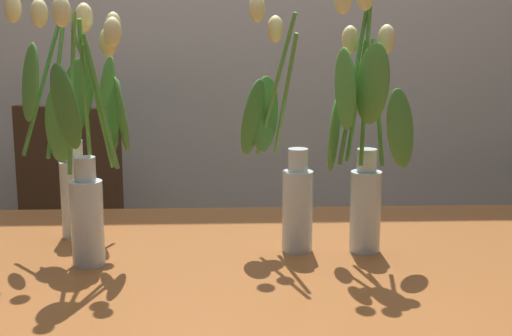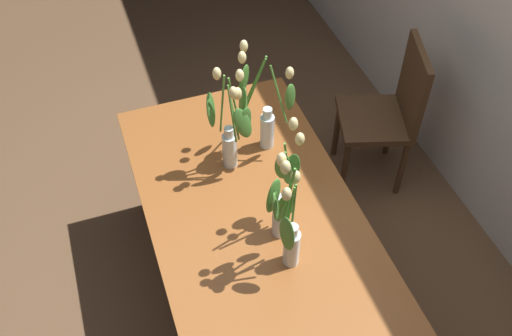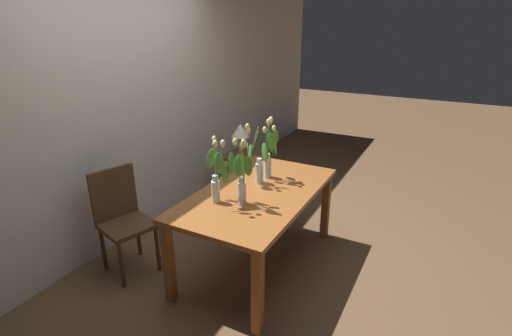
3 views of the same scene
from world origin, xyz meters
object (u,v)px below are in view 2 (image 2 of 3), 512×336
object	(u,v)px
dining_table	(251,219)
tulip_vase_0	(283,200)
tulip_vase_1	(287,226)
tulip_vase_2	(232,129)
dining_chair	(390,110)
tulip_vase_3	(264,112)

from	to	relation	value
dining_table	tulip_vase_0	distance (m)	0.32
tulip_vase_0	tulip_vase_1	size ratio (longest dim) A/B	0.96
tulip_vase_1	tulip_vase_2	distance (m)	0.57
tulip_vase_0	dining_chair	world-z (taller)	tulip_vase_0
tulip_vase_2	dining_chair	size ratio (longest dim) A/B	0.59
tulip_vase_2	tulip_vase_1	bearing A→B (deg)	3.56
tulip_vase_1	dining_table	bearing A→B (deg)	-172.63
tulip_vase_1	tulip_vase_3	world-z (taller)	tulip_vase_1
dining_chair	dining_table	bearing A→B (deg)	-60.95
tulip_vase_3	tulip_vase_1	bearing A→B (deg)	-12.25
tulip_vase_1	tulip_vase_2	world-z (taller)	tulip_vase_1
dining_table	dining_chair	bearing A→B (deg)	119.05
tulip_vase_0	dining_chair	size ratio (longest dim) A/B	0.60
tulip_vase_1	dining_chair	size ratio (longest dim) A/B	0.63
dining_table	tulip_vase_0	world-z (taller)	tulip_vase_0
tulip_vase_0	tulip_vase_1	distance (m)	0.18
tulip_vase_1	tulip_vase_2	xyz separation A→B (m)	(-0.57, -0.04, -0.00)
tulip_vase_2	tulip_vase_3	distance (m)	0.19
tulip_vase_0	tulip_vase_3	xyz separation A→B (m)	(-0.48, 0.09, 0.04)
tulip_vase_1	tulip_vase_2	bearing A→B (deg)	-176.44
tulip_vase_2	dining_chair	distance (m)	1.16
dining_table	dining_chair	xyz separation A→B (m)	(-0.57, 1.03, -0.12)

